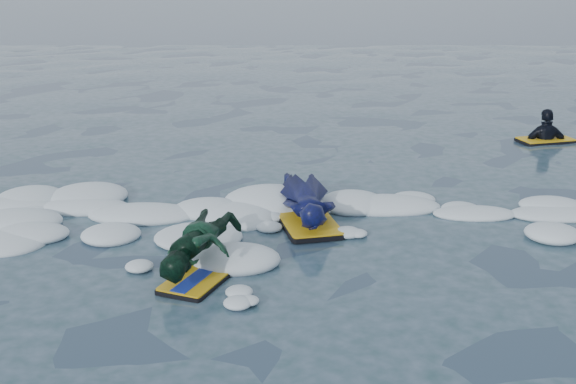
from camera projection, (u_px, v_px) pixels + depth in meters
name	position (u px, v px, depth m)	size (l,w,h in m)	color
ground	(224.00, 261.00, 7.72)	(120.00, 120.00, 0.00)	#1D2F46
foam_band	(232.00, 228.00, 8.70)	(12.00, 3.10, 0.30)	white
prone_woman_unit	(307.00, 202.00, 8.90)	(0.89, 1.79, 0.46)	black
prone_child_unit	(201.00, 249.00, 7.32)	(1.03, 1.50, 0.54)	black
waiting_rider_unit	(545.00, 149.00, 12.86)	(1.08, 0.78, 1.45)	black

